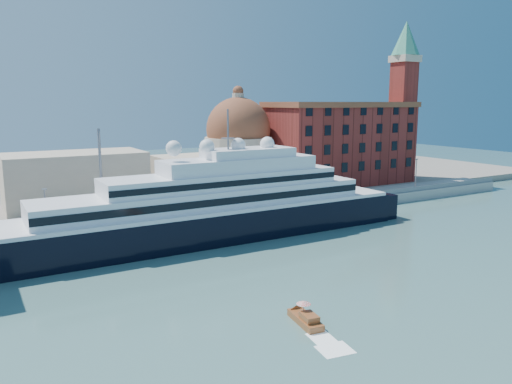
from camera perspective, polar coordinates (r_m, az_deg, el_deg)
ground at (r=76.12m, az=4.28°, el=-9.07°), size 400.00×400.00×0.00m
quay at (r=104.41m, az=-6.37°, el=-3.06°), size 180.00×10.00×2.50m
land at (r=142.20m, az=-13.11°, el=0.18°), size 260.00×72.00×2.00m
quay_fence at (r=100.00m, az=-5.33°, el=-2.55°), size 180.00×0.10×1.20m
superyacht at (r=90.72m, az=-8.16°, el=-2.81°), size 93.51×12.96×27.95m
water_taxi at (r=59.26m, az=5.72°, el=-14.20°), size 2.76×5.97×2.73m
warehouse at (r=145.27m, az=9.65°, el=5.60°), size 43.00×19.00×23.25m
campanile at (r=161.33m, az=16.50°, el=11.09°), size 8.40×8.40×47.00m
church at (r=126.78m, az=-8.19°, el=3.67°), size 66.00×18.00×25.50m
lamp_posts at (r=96.79m, az=-12.91°, el=0.88°), size 120.80×2.40×18.00m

